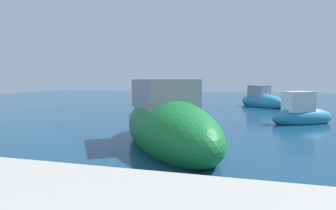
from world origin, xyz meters
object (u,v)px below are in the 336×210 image
at_px(moored_boat_4, 167,125).
at_px(moored_boat_9, 160,109).
at_px(moored_boat_6, 301,114).
at_px(moored_boat_5, 158,102).
at_px(moored_boat_3, 262,101).

xyz_separation_m(moored_boat_4, moored_boat_9, (-2.02, 5.93, -0.20)).
bearing_deg(moored_boat_6, moored_boat_9, 149.07).
distance_m(moored_boat_6, moored_boat_9, 6.68).
height_order(moored_boat_5, moored_boat_9, moored_boat_9).
xyz_separation_m(moored_boat_3, moored_boat_4, (-3.32, -13.59, 0.19)).
bearing_deg(moored_boat_9, moored_boat_6, 42.75).
bearing_deg(moored_boat_5, moored_boat_4, 41.86).
bearing_deg(moored_boat_6, moored_boat_5, 114.11).
bearing_deg(moored_boat_9, moored_boat_4, -26.77).
distance_m(moored_boat_5, moored_boat_9, 6.73).
relative_size(moored_boat_4, moored_boat_6, 1.90).
bearing_deg(moored_boat_4, moored_boat_6, 106.95).
distance_m(moored_boat_4, moored_boat_5, 13.00).
height_order(moored_boat_4, moored_boat_6, moored_boat_4).
relative_size(moored_boat_3, moored_boat_6, 1.23).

